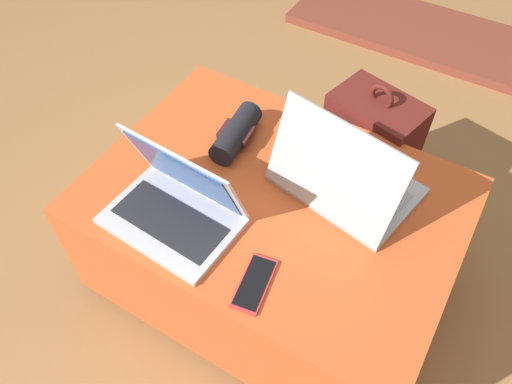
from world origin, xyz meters
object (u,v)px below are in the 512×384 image
object	(u,v)px
laptop_far	(343,179)
backpack	(369,155)
wrist_brace	(236,133)
laptop_near	(176,205)
cell_phone	(254,283)

from	to	relation	value
laptop_far	backpack	xyz separation A→B (m)	(-0.03, 0.38, -0.27)
laptop_far	wrist_brace	world-z (taller)	laptop_far
wrist_brace	backpack	bearing A→B (deg)	49.69
laptop_near	wrist_brace	xyz separation A→B (m)	(-0.01, 0.31, -0.01)
cell_phone	backpack	world-z (taller)	backpack
laptop_far	cell_phone	world-z (taller)	laptop_far
backpack	wrist_brace	world-z (taller)	backpack
laptop_near	wrist_brace	size ratio (longest dim) A/B	1.60
cell_phone	backpack	size ratio (longest dim) A/B	0.29
cell_phone	backpack	bearing A→B (deg)	78.93
cell_phone	wrist_brace	size ratio (longest dim) A/B	0.74
cell_phone	wrist_brace	xyz separation A→B (m)	(-0.29, 0.37, 0.03)
laptop_far	backpack	bearing A→B (deg)	-73.49
backpack	laptop_near	bearing A→B (deg)	80.37
laptop_far	backpack	world-z (taller)	laptop_far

